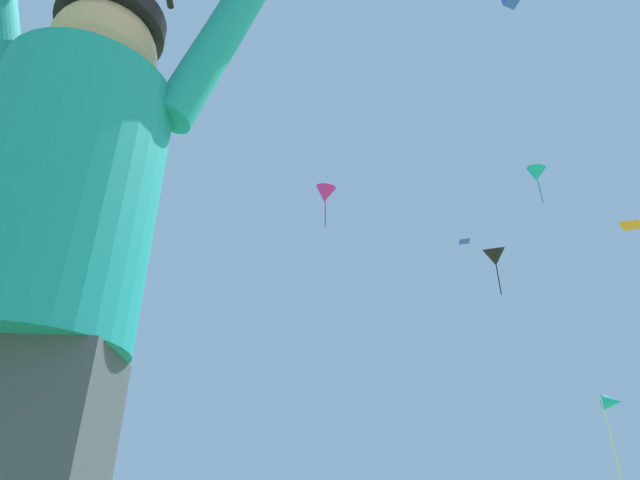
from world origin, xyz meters
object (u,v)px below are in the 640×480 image
at_px(distant_kite_orange_high_right, 631,224).
at_px(distant_kite_black_low_right, 495,257).
at_px(kite_flyer_person, 41,284).
at_px(distant_kite_blue_low_left, 464,241).
at_px(distant_kite_teal_mid_left, 536,174).
at_px(marker_flag, 613,412).
at_px(distant_kite_magenta_far_center, 325,194).

distance_m(distant_kite_orange_high_right, distant_kite_black_low_right, 5.98).
distance_m(kite_flyer_person, distant_kite_black_low_right, 23.97).
relative_size(distant_kite_blue_low_left, distant_kite_teal_mid_left, 0.37).
bearing_deg(marker_flag, distant_kite_teal_mid_left, 75.75).
xyz_separation_m(distant_kite_orange_high_right, distant_kite_black_low_right, (-4.35, 4.00, 0.95)).
bearing_deg(distant_kite_black_low_right, distant_kite_magenta_far_center, 158.15).
relative_size(kite_flyer_person, distant_kite_teal_mid_left, 0.68).
xyz_separation_m(distant_kite_magenta_far_center, distant_kite_blue_low_left, (8.52, 6.96, -0.73)).
bearing_deg(marker_flag, distant_kite_magenta_far_center, 115.42).
bearing_deg(distant_kite_orange_high_right, kite_flyer_person, -115.40).
xyz_separation_m(distant_kite_magenta_far_center, marker_flag, (8.06, -16.96, -15.57)).
xyz_separation_m(distant_kite_teal_mid_left, distant_kite_black_low_right, (-4.61, -7.46, -8.98)).
bearing_deg(marker_flag, distant_kite_blue_low_left, 88.91).
bearing_deg(kite_flyer_person, distant_kite_orange_high_right, 64.60).
relative_size(kite_flyer_person, marker_flag, 0.94).
bearing_deg(distant_kite_black_low_right, marker_flag, -93.00).
xyz_separation_m(kite_flyer_person, distant_kite_magenta_far_center, (-4.75, 25.12, 16.40)).
distance_m(distant_kite_magenta_far_center, distant_kite_orange_high_right, 17.00).
distance_m(kite_flyer_person, marker_flag, 8.85).
distance_m(distant_kite_blue_low_left, marker_flag, 28.16).
xyz_separation_m(kite_flyer_person, distant_kite_blue_low_left, (3.76, 32.08, 15.68)).
height_order(distant_kite_blue_low_left, distant_kite_black_low_right, distant_kite_blue_low_left).
relative_size(distant_kite_blue_low_left, marker_flag, 0.51).
distance_m(kite_flyer_person, distant_kite_orange_high_right, 21.32).
bearing_deg(distant_kite_magenta_far_center, distant_kite_blue_low_left, 39.25).
relative_size(distant_kite_magenta_far_center, distant_kite_black_low_right, 1.19).
relative_size(distant_kite_magenta_far_center, distant_kite_teal_mid_left, 1.03).
bearing_deg(distant_kite_blue_low_left, marker_flag, -91.09).
relative_size(distant_kite_blue_low_left, distant_kite_orange_high_right, 1.32).
relative_size(distant_kite_magenta_far_center, distant_kite_orange_high_right, 3.71).
height_order(distant_kite_magenta_far_center, distant_kite_black_low_right, distant_kite_magenta_far_center).
distance_m(distant_kite_black_low_right, marker_flag, 16.06).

